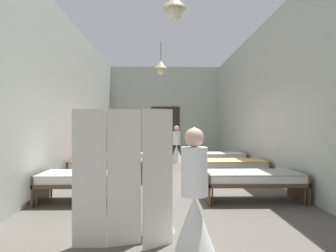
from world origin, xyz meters
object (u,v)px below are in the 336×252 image
bed_right_row_1 (230,165)px  nurse_far_aisle (194,210)px  bed_left_row_0 (89,179)px  bed_left_row_2 (118,157)px  nurse_near_aisle (177,149)px  bed_left_row_1 (108,165)px  bed_right_row_2 (216,157)px  privacy_screen (124,178)px  bed_right_row_0 (253,178)px  nurse_mid_aisle (156,194)px

bed_right_row_1 → nurse_far_aisle: size_ratio=1.28×
bed_left_row_0 → bed_right_row_1: (3.23, 1.90, 0.00)m
bed_right_row_1 → bed_left_row_2: same height
nurse_near_aisle → nurse_far_aisle: size_ratio=1.00×
bed_left_row_1 → bed_right_row_2: size_ratio=1.00×
nurse_far_aisle → privacy_screen: 0.94m
bed_left_row_1 → privacy_screen: size_ratio=1.12×
bed_left_row_0 → nurse_far_aisle: bearing=-52.9°
bed_right_row_2 → bed_left_row_1: bearing=-149.5°
bed_right_row_0 → privacy_screen: privacy_screen is taller
nurse_far_aisle → bed_right_row_1: bearing=78.4°
bed_left_row_2 → privacy_screen: 5.95m
nurse_near_aisle → bed_left_row_1: bearing=-103.2°
nurse_far_aisle → privacy_screen: size_ratio=0.87×
bed_left_row_2 → nurse_mid_aisle: nurse_mid_aisle is taller
nurse_mid_aisle → nurse_far_aisle: same height
bed_left_row_1 → nurse_mid_aisle: nurse_mid_aisle is taller
bed_right_row_0 → nurse_far_aisle: bearing=-121.4°
bed_right_row_1 → nurse_far_aisle: bearing=-108.7°
bed_left_row_1 → bed_left_row_2: size_ratio=1.00×
bed_left_row_2 → nurse_mid_aisle: size_ratio=1.28×
bed_left_row_0 → nurse_far_aisle: nurse_far_aisle is taller
nurse_mid_aisle → privacy_screen: size_ratio=0.87×
bed_right_row_1 → bed_right_row_2: size_ratio=1.00×
bed_right_row_1 → bed_left_row_2: 3.75m
bed_right_row_1 → bed_right_row_0: bearing=-90.0°
bed_left_row_2 → nurse_near_aisle: (2.03, 1.95, 0.09)m
bed_right_row_2 → privacy_screen: 6.30m
bed_right_row_0 → privacy_screen: (-2.28, -2.06, 0.41)m
bed_right_row_1 → nurse_far_aisle: (-1.44, -4.26, 0.09)m
bed_left_row_0 → nurse_mid_aisle: nurse_mid_aisle is taller
bed_right_row_2 → bed_right_row_1: bearing=-90.0°
privacy_screen → bed_right_row_1: bearing=44.5°
bed_right_row_0 → privacy_screen: 3.10m
nurse_mid_aisle → nurse_far_aisle: bearing=74.1°
bed_right_row_2 → nurse_far_aisle: (-1.44, -6.16, 0.09)m
bed_left_row_2 → privacy_screen: bearing=-80.8°
bed_left_row_0 → nurse_near_aisle: nurse_near_aisle is taller
bed_left_row_0 → bed_right_row_2: size_ratio=1.00×
bed_left_row_0 → bed_right_row_1: same height
nurse_far_aisle → bed_right_row_0: bearing=65.7°
bed_left_row_0 → bed_left_row_2: size_ratio=1.00×
nurse_near_aisle → nurse_mid_aisle: 7.36m
privacy_screen → nurse_near_aisle: bearing=66.5°
bed_right_row_2 → privacy_screen: bearing=-111.2°
bed_right_row_1 → nurse_mid_aisle: nurse_mid_aisle is taller
bed_left_row_0 → privacy_screen: 2.31m
bed_right_row_1 → privacy_screen: bearing=-119.9°
bed_left_row_0 → privacy_screen: size_ratio=1.12×
bed_left_row_2 → bed_right_row_2: bearing=0.0°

